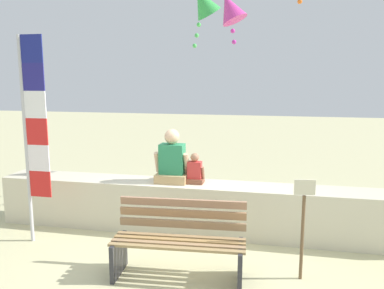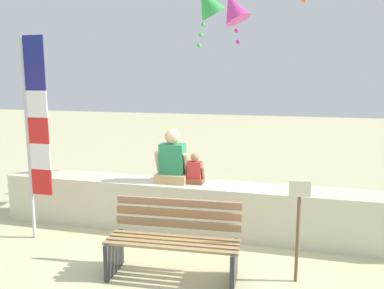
{
  "view_description": "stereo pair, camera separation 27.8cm",
  "coord_description": "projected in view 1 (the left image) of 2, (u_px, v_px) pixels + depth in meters",
  "views": [
    {
      "loc": [
        1.07,
        -4.8,
        2.37
      ],
      "look_at": [
        -0.14,
        0.9,
        1.37
      ],
      "focal_mm": 36.9,
      "sensor_mm": 36.0,
      "label": 1
    },
    {
      "loc": [
        1.34,
        -4.73,
        2.37
      ],
      "look_at": [
        -0.14,
        0.9,
        1.37
      ],
      "focal_mm": 36.9,
      "sensor_mm": 36.0,
      "label": 2
    }
  ],
  "objects": [
    {
      "name": "person_adult",
      "position": [
        172.0,
        161.0,
        6.05
      ],
      "size": [
        0.54,
        0.39,
        0.82
      ],
      "color": "tan",
      "rests_on": "seawall_ledge"
    },
    {
      "name": "person_child",
      "position": [
        195.0,
        171.0,
        6.0
      ],
      "size": [
        0.3,
        0.22,
        0.47
      ],
      "color": "brown",
      "rests_on": "seawall_ledge"
    },
    {
      "name": "ground_plane",
      "position": [
        188.0,
        257.0,
        5.25
      ],
      "size": [
        40.0,
        40.0,
        0.0
      ],
      "primitive_type": "plane",
      "color": "#C6C191"
    },
    {
      "name": "park_bench",
      "position": [
        179.0,
        242.0,
        4.72
      ],
      "size": [
        1.62,
        0.71,
        0.88
      ],
      "color": "#9D8052",
      "rests_on": "ground"
    },
    {
      "name": "kite_magenta",
      "position": [
        230.0,
        8.0,
        6.67
      ],
      "size": [
        0.67,
        0.61,
        0.88
      ],
      "color": "#DB3D9E"
    },
    {
      "name": "kite_green",
      "position": [
        203.0,
        3.0,
        6.95
      ],
      "size": [
        0.78,
        0.74,
        1.08
      ],
      "color": "green"
    },
    {
      "name": "seawall_ledge",
      "position": [
        201.0,
        208.0,
        6.05
      ],
      "size": [
        6.43,
        0.61,
        0.77
      ],
      "primitive_type": "cube",
      "color": "beige",
      "rests_on": "ground"
    },
    {
      "name": "flag_banner",
      "position": [
        32.0,
        128.0,
        5.47
      ],
      "size": [
        0.37,
        0.05,
        2.93
      ],
      "color": "#B7B7BC",
      "rests_on": "ground"
    },
    {
      "name": "sign_post",
      "position": [
        303.0,
        221.0,
        4.57
      ],
      "size": [
        0.24,
        0.05,
        1.21
      ],
      "color": "brown",
      "rests_on": "ground"
    }
  ]
}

